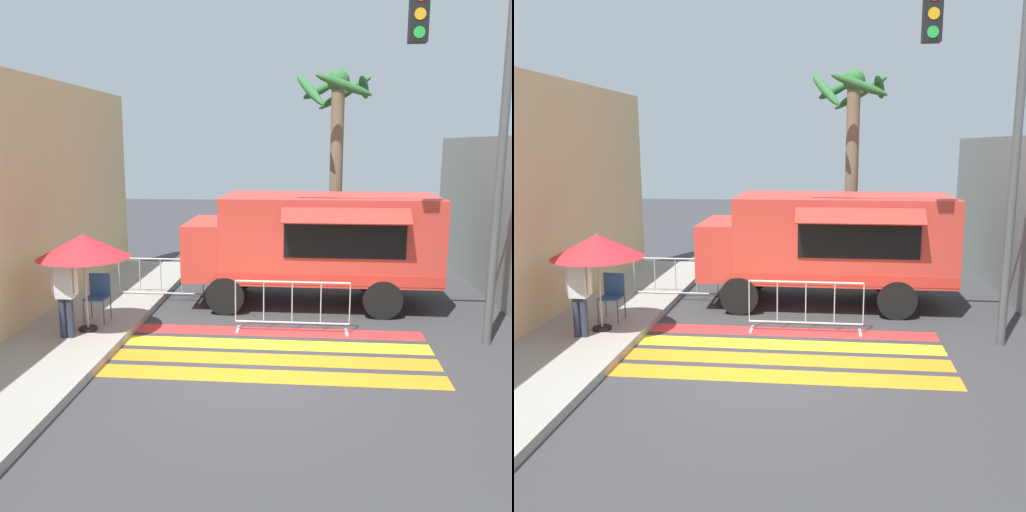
% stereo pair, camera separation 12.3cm
% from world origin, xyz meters
% --- Properties ---
extents(ground_plane, '(60.00, 60.00, 0.00)m').
position_xyz_m(ground_plane, '(0.00, 0.00, 0.00)').
color(ground_plane, '#38383A').
extents(crosswalk_painted, '(6.40, 2.84, 0.01)m').
position_xyz_m(crosswalk_painted, '(0.00, 0.82, 0.00)').
color(crosswalk_painted, orange).
rests_on(crosswalk_painted, ground_plane).
extents(food_truck, '(5.81, 2.81, 2.61)m').
position_xyz_m(food_truck, '(0.90, 4.19, 1.57)').
color(food_truck, '#D13D33').
rests_on(food_truck, ground_plane).
extents(traffic_signal_pole, '(4.74, 0.29, 6.86)m').
position_xyz_m(traffic_signal_pole, '(3.42, 1.63, 4.67)').
color(traffic_signal_pole, '#515456').
rests_on(traffic_signal_pole, ground_plane).
extents(patio_umbrella, '(1.79, 1.79, 1.92)m').
position_xyz_m(patio_umbrella, '(-3.45, 1.27, 1.84)').
color(patio_umbrella, black).
rests_on(patio_umbrella, sidewalk_left).
extents(folding_chair, '(0.44, 0.44, 0.98)m').
position_xyz_m(folding_chair, '(-3.47, 1.95, 0.75)').
color(folding_chair, '#4C4C51').
rests_on(folding_chair, sidewalk_left).
extents(vendor_person, '(0.53, 0.22, 1.65)m').
position_xyz_m(vendor_person, '(-3.68, 0.83, 1.09)').
color(vendor_person, '#2D3347').
rests_on(vendor_person, sidewalk_left).
extents(barricade_front, '(2.35, 0.44, 1.07)m').
position_xyz_m(barricade_front, '(0.56, 2.03, 0.54)').
color(barricade_front, '#B7BABF').
rests_on(barricade_front, ground_plane).
extents(barricade_side, '(2.11, 0.44, 1.07)m').
position_xyz_m(barricade_side, '(-2.71, 4.09, 0.53)').
color(barricade_side, '#B7BABF').
rests_on(barricade_side, ground_plane).
extents(palm_tree, '(2.25, 2.29, 5.75)m').
position_xyz_m(palm_tree, '(1.57, 6.89, 3.96)').
color(palm_tree, '#7A664C').
rests_on(palm_tree, ground_plane).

